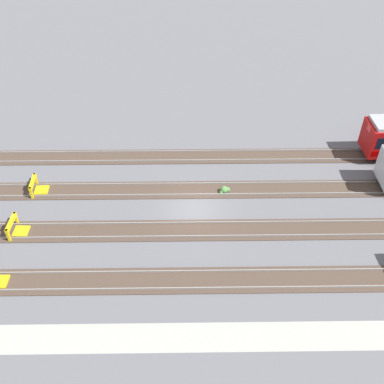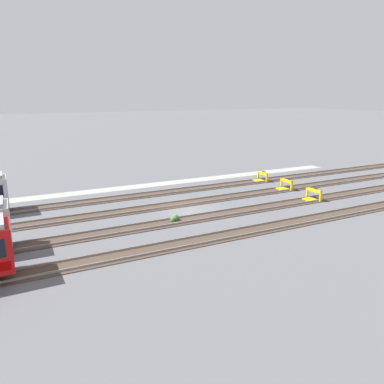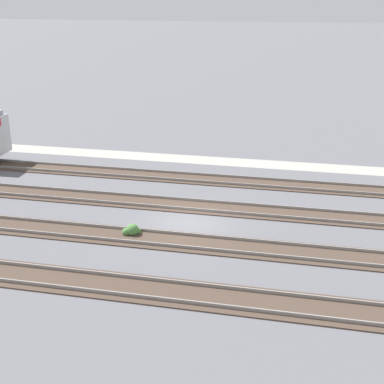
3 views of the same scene
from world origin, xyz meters
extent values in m
plane|color=#5B5B60|center=(0.00, 0.00, 0.00)|extent=(400.00, 400.00, 0.00)
cube|color=#9E9E93|center=(0.00, -11.33, 0.00)|extent=(54.00, 2.00, 0.01)
cube|color=#47382D|center=(0.00, -7.08, 0.03)|extent=(90.00, 2.24, 0.06)
cube|color=gray|center=(0.00, -6.36, 0.14)|extent=(90.00, 0.07, 0.15)
cube|color=gray|center=(0.00, -7.80, 0.14)|extent=(90.00, 0.07, 0.15)
cube|color=#47382D|center=(0.00, -2.36, 0.03)|extent=(90.00, 2.24, 0.06)
cube|color=gray|center=(0.00, -1.64, 0.14)|extent=(90.00, 0.07, 0.15)
cube|color=gray|center=(0.00, -3.08, 0.14)|extent=(90.00, 0.07, 0.15)
cube|color=#47382D|center=(0.00, 2.36, 0.03)|extent=(90.00, 2.24, 0.06)
cube|color=gray|center=(0.00, 3.08, 0.14)|extent=(90.00, 0.07, 0.15)
cube|color=gray|center=(0.00, 1.64, 0.14)|extent=(90.00, 0.07, 0.15)
cube|color=#47382D|center=(0.00, 7.08, 0.03)|extent=(90.00, 2.24, 0.06)
cube|color=gray|center=(0.00, 7.80, 0.14)|extent=(90.00, 0.07, 0.15)
cube|color=gray|center=(0.00, 6.36, 0.14)|extent=(90.00, 0.07, 0.15)
sphere|color=#4C7F3D|center=(2.45, 2.05, 0.28)|extent=(0.64, 0.64, 0.64)
sphere|color=#4C7F3D|center=(2.75, 2.17, 0.18)|extent=(0.44, 0.44, 0.44)
sphere|color=#4C7F3D|center=(2.23, 1.87, 0.14)|extent=(0.36, 0.36, 0.36)
camera|label=1|loc=(-0.54, -26.16, 24.02)|focal=42.00mm
camera|label=2|loc=(14.87, 30.28, 10.71)|focal=35.00mm
camera|label=3|loc=(-5.75, 25.64, 11.70)|focal=50.00mm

